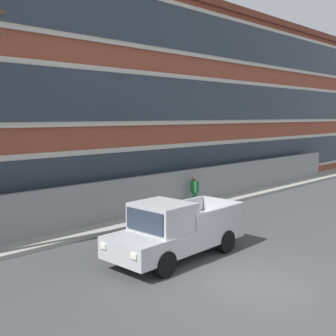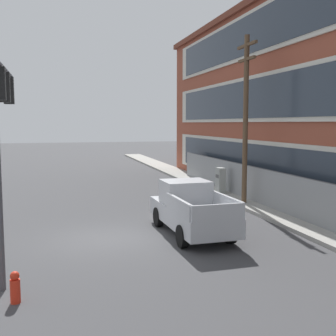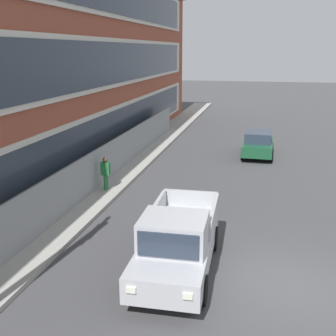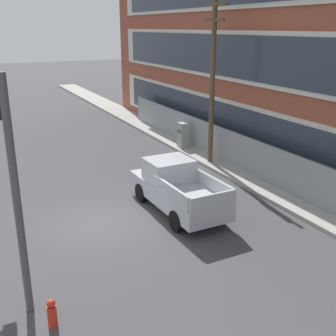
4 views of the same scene
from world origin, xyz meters
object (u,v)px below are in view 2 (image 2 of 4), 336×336
at_px(traffic_signal_mast, 1,116).
at_px(utility_pole_near_corner, 246,114).
at_px(pickup_truck_silver, 190,210).
at_px(electrical_cabinet, 220,182).
at_px(fire_hydrant, 15,287).

bearing_deg(traffic_signal_mast, utility_pole_near_corner, 123.36).
height_order(pickup_truck_silver, utility_pole_near_corner, utility_pole_near_corner).
distance_m(electrical_cabinet, fire_hydrant, 16.52).
bearing_deg(traffic_signal_mast, electrical_cabinet, 133.64).
bearing_deg(fire_hydrant, electrical_cabinet, 140.61).
distance_m(traffic_signal_mast, electrical_cabinet, 15.50).
height_order(pickup_truck_silver, fire_hydrant, pickup_truck_silver).
distance_m(utility_pole_near_corner, electrical_cabinet, 5.06).
height_order(traffic_signal_mast, pickup_truck_silver, traffic_signal_mast).
bearing_deg(electrical_cabinet, traffic_signal_mast, -46.36).
bearing_deg(pickup_truck_silver, electrical_cabinet, 150.32).
distance_m(traffic_signal_mast, utility_pole_near_corner, 13.06).
xyz_separation_m(traffic_signal_mast, fire_hydrant, (2.37, 0.41, -4.12)).
relative_size(traffic_signal_mast, pickup_truck_silver, 1.17).
height_order(utility_pole_near_corner, electrical_cabinet, utility_pole_near_corner).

